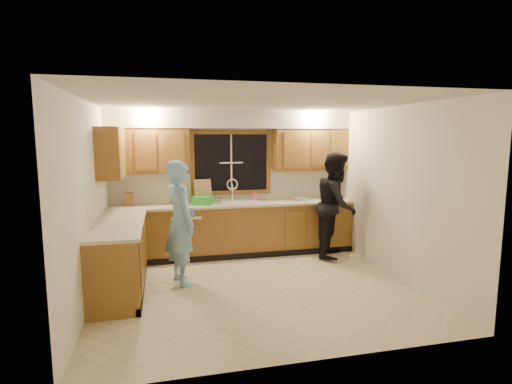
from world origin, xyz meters
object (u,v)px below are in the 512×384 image
(stove, at_px, (115,271))
(woman, at_px, (336,205))
(soap_bottle, at_px, (255,196))
(bowl, at_px, (299,199))
(dishwasher, at_px, (186,234))
(dish_crate, at_px, (203,200))
(sink, at_px, (234,206))
(knife_block, at_px, (129,199))
(man, at_px, (181,223))

(stove, bearing_deg, woman, 20.85)
(soap_bottle, distance_m, bowl, 0.80)
(dishwasher, bearing_deg, bowl, 0.63)
(woman, height_order, dish_crate, woman)
(sink, distance_m, woman, 1.76)
(dishwasher, height_order, knife_block, knife_block)
(dish_crate, height_order, bowl, dish_crate)
(sink, bearing_deg, stove, -134.61)
(dishwasher, distance_m, soap_bottle, 1.39)
(dishwasher, xyz_separation_m, bowl, (2.03, 0.02, 0.53))
(dish_crate, bearing_deg, woman, -11.87)
(sink, height_order, dishwasher, sink)
(stove, bearing_deg, man, 37.41)
(man, bearing_deg, knife_block, 12.97)
(woman, bearing_deg, bowl, 77.25)
(sink, bearing_deg, dishwasher, -179.01)
(dishwasher, relative_size, bowl, 4.16)
(knife_block, distance_m, bowl, 2.94)
(bowl, bearing_deg, sink, -179.62)
(dishwasher, height_order, stove, stove)
(sink, distance_m, man, 1.54)
(woman, xyz_separation_m, bowl, (-0.50, 0.51, 0.04))
(man, distance_m, dish_crate, 1.25)
(knife_block, bearing_deg, stove, -96.38)
(soap_bottle, xyz_separation_m, bowl, (0.79, -0.12, -0.07))
(man, height_order, bowl, man)
(dish_crate, bearing_deg, stove, -125.07)
(woman, distance_m, knife_block, 3.49)
(sink, xyz_separation_m, knife_block, (-1.75, 0.11, 0.17))
(dishwasher, xyz_separation_m, stove, (-0.95, -1.81, 0.04))
(sink, relative_size, woman, 0.48)
(sink, bearing_deg, knife_block, 176.42)
(soap_bottle, bearing_deg, woman, -25.68)
(stove, bearing_deg, dish_crate, 54.93)
(sink, relative_size, man, 0.49)
(stove, height_order, soap_bottle, soap_bottle)
(dishwasher, xyz_separation_m, soap_bottle, (1.24, 0.14, 0.61))
(man, bearing_deg, dishwasher, -23.91)
(dish_crate, bearing_deg, soap_bottle, 9.28)
(man, distance_m, soap_bottle, 1.91)
(soap_bottle, bearing_deg, dishwasher, -173.70)
(knife_block, relative_size, bowl, 1.13)
(dishwasher, bearing_deg, man, -96.18)
(man, relative_size, soap_bottle, 9.01)
(man, bearing_deg, stove, 109.69)
(sink, xyz_separation_m, dishwasher, (-0.85, -0.01, -0.45))
(sink, height_order, man, man)
(man, xyz_separation_m, dish_crate, (0.44, 1.17, 0.12))
(dishwasher, bearing_deg, stove, -117.69)
(man, height_order, woman, woman)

